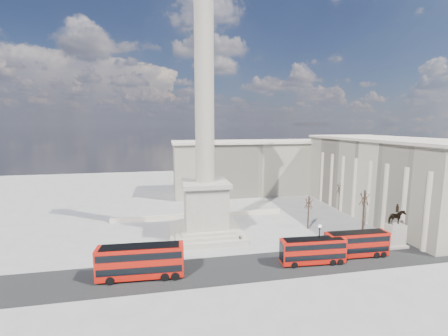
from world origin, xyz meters
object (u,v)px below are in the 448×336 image
object	(u,v)px
equestrian_statue	(395,232)
pedestrian_crossing	(240,240)
nelsons_column	(205,171)
red_bus_b	(313,251)
red_bus_a	(141,261)
red_bus_c	(357,244)
pedestrian_standing	(375,234)
victorian_lamp	(319,240)
pedestrian_walking	(299,248)

from	to	relation	value
equestrian_statue	pedestrian_crossing	bearing A→B (deg)	166.89
nelsons_column	red_bus_b	size ratio (longest dim) A/B	4.83
red_bus_a	red_bus_c	xyz separation A→B (m)	(34.43, 0.45, -0.32)
pedestrian_standing	victorian_lamp	bearing A→B (deg)	19.77
nelsons_column	pedestrian_crossing	bearing A→B (deg)	-47.44
victorian_lamp	pedestrian_standing	xyz separation A→B (m)	(15.52, 7.03, -2.71)
nelsons_column	red_bus_c	distance (m)	29.53
red_bus_a	red_bus_c	bearing A→B (deg)	3.45
victorian_lamp	pedestrian_walking	world-z (taller)	victorian_lamp
nelsons_column	equestrian_statue	distance (m)	36.28
nelsons_column	red_bus_a	distance (m)	21.56
red_bus_c	equestrian_statue	world-z (taller)	equestrian_statue
red_bus_a	pedestrian_standing	size ratio (longest dim) A/B	6.35
nelsons_column	red_bus_c	size ratio (longest dim) A/B	4.72
victorian_lamp	equestrian_statue	size ratio (longest dim) A/B	0.79
victorian_lamp	pedestrian_walking	distance (m)	5.03
red_bus_a	victorian_lamp	xyz separation A→B (m)	(27.20, -0.21, 1.11)
red_bus_c	pedestrian_standing	world-z (taller)	red_bus_c
equestrian_statue	pedestrian_crossing	size ratio (longest dim) A/B	4.74
pedestrian_standing	pedestrian_crossing	world-z (taller)	pedestrian_standing
red_bus_c	pedestrian_walking	distance (m)	9.32
equestrian_statue	red_bus_c	bearing A→B (deg)	-165.14
red_bus_c	red_bus_b	bearing A→B (deg)	-171.88
victorian_lamp	red_bus_b	bearing A→B (deg)	-165.41
red_bus_b	red_bus_c	size ratio (longest dim) A/B	0.98
red_bus_a	pedestrian_walking	world-z (taller)	red_bus_a
red_bus_b	victorian_lamp	size ratio (longest dim) A/B	1.66
red_bus_a	pedestrian_crossing	world-z (taller)	red_bus_a
red_bus_c	pedestrian_standing	xyz separation A→B (m)	(8.29, 6.37, -1.28)
red_bus_a	pedestrian_crossing	xyz separation A→B (m)	(16.71, 9.23, -1.73)
red_bus_c	victorian_lamp	world-z (taller)	victorian_lamp
nelsons_column	pedestrian_crossing	size ratio (longest dim) A/B	30.03
pedestrian_walking	red_bus_b	bearing A→B (deg)	-89.59
red_bus_b	victorian_lamp	xyz separation A→B (m)	(1.09, 0.28, 1.49)
red_bus_a	equestrian_statue	xyz separation A→B (m)	(43.77, 2.93, 0.16)
victorian_lamp	pedestrian_walking	size ratio (longest dim) A/B	3.64
equestrian_statue	pedestrian_standing	bearing A→B (deg)	105.07
red_bus_c	victorian_lamp	xyz separation A→B (m)	(-7.23, -0.66, 1.43)
nelsons_column	red_bus_a	world-z (taller)	nelsons_column
red_bus_b	pedestrian_crossing	xyz separation A→B (m)	(-9.40, 9.73, -1.34)
red_bus_a	pedestrian_walking	distance (m)	26.14
red_bus_a	red_bus_c	distance (m)	34.43
red_bus_c	equestrian_statue	xyz separation A→B (m)	(9.34, 2.48, 0.48)
pedestrian_walking	red_bus_a	bearing A→B (deg)	-175.35
red_bus_c	red_bus_a	bearing A→B (deg)	-177.61
red_bus_a	red_bus_b	size ratio (longest dim) A/B	1.18
nelsons_column	red_bus_a	bearing A→B (deg)	-126.34
equestrian_statue	pedestrian_standing	world-z (taller)	equestrian_statue
red_bus_b	red_bus_a	bearing A→B (deg)	-177.83
red_bus_a	victorian_lamp	world-z (taller)	victorian_lamp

